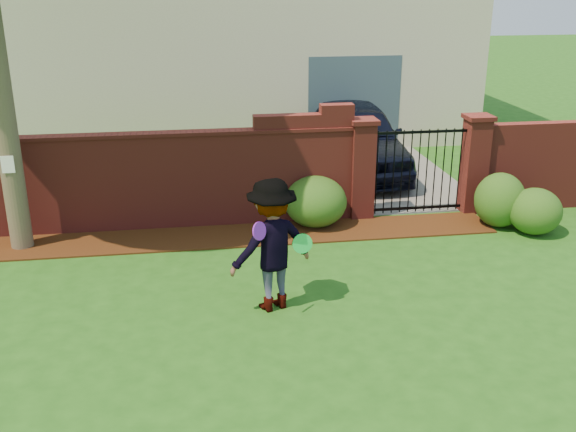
{
  "coord_description": "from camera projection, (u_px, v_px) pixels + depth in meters",
  "views": [
    {
      "loc": [
        -0.75,
        -7.58,
        4.37
      ],
      "look_at": [
        0.62,
        1.4,
        1.05
      ],
      "focal_mm": 41.76,
      "sensor_mm": 36.0,
      "label": 1
    }
  ],
  "objects": [
    {
      "name": "car",
      "position": [
        358.0,
        140.0,
        15.12
      ],
      "size": [
        2.04,
        4.75,
        1.6
      ],
      "primitive_type": "imported",
      "rotation": [
        0.0,
        0.0,
        -0.03
      ],
      "color": "black",
      "rests_on": "ground"
    },
    {
      "name": "pillar_left",
      "position": [
        362.0,
        168.0,
        12.37
      ],
      "size": [
        0.5,
        0.5,
        1.88
      ],
      "color": "maroon",
      "rests_on": "ground"
    },
    {
      "name": "shrub_middle",
      "position": [
        500.0,
        200.0,
        12.07
      ],
      "size": [
        0.91,
        0.91,
        1.0
      ],
      "primitive_type": "ellipsoid",
      "color": "#1D4A16",
      "rests_on": "ground"
    },
    {
      "name": "brick_wall_return",
      "position": [
        571.0,
        164.0,
        13.01
      ],
      "size": [
        4.0,
        0.25,
        1.7
      ],
      "primitive_type": "cube",
      "color": "maroon",
      "rests_on": "ground"
    },
    {
      "name": "brick_wall",
      "position": [
        118.0,
        180.0,
        11.75
      ],
      "size": [
        8.7,
        0.31,
        2.16
      ],
      "color": "maroon",
      "rests_on": "ground"
    },
    {
      "name": "iron_gate",
      "position": [
        418.0,
        171.0,
        12.56
      ],
      "size": [
        1.78,
        0.03,
        1.6
      ],
      "color": "black",
      "rests_on": "ground"
    },
    {
      "name": "pillar_right",
      "position": [
        474.0,
        163.0,
        12.69
      ],
      "size": [
        0.5,
        0.5,
        1.88
      ],
      "color": "maroon",
      "rests_on": "ground"
    },
    {
      "name": "shrub_right",
      "position": [
        535.0,
        211.0,
        11.76
      ],
      "size": [
        0.93,
        0.93,
        0.82
      ],
      "primitive_type": "ellipsoid",
      "color": "#1D4A16",
      "rests_on": "ground"
    },
    {
      "name": "shrub_left",
      "position": [
        316.0,
        202.0,
        12.1
      ],
      "size": [
        1.13,
        1.13,
        0.93
      ],
      "primitive_type": "ellipsoid",
      "color": "#1D4A16",
      "rests_on": "ground"
    },
    {
      "name": "house",
      "position": [
        244.0,
        18.0,
        18.84
      ],
      "size": [
        12.4,
        6.4,
        6.3
      ],
      "color": "beige",
      "rests_on": "ground"
    },
    {
      "name": "frisbee_green",
      "position": [
        302.0,
        244.0,
        8.88
      ],
      "size": [
        0.28,
        0.08,
        0.27
      ],
      "primitive_type": "cylinder",
      "rotation": [
        1.43,
        0.0,
        0.06
      ],
      "color": "#1CD348",
      "rests_on": "man"
    },
    {
      "name": "man",
      "position": [
        273.0,
        246.0,
        8.94
      ],
      "size": [
        1.36,
        1.07,
        1.85
      ],
      "primitive_type": "imported",
      "rotation": [
        0.0,
        0.0,
        3.51
      ],
      "color": "gray",
      "rests_on": "ground"
    },
    {
      "name": "driveway",
      "position": [
        362.0,
        159.0,
        16.57
      ],
      "size": [
        3.2,
        8.0,
        0.01
      ],
      "primitive_type": "cube",
      "color": "slate",
      "rests_on": "ground"
    },
    {
      "name": "ground",
      "position": [
        257.0,
        332.0,
        8.65
      ],
      "size": [
        80.0,
        80.0,
        0.01
      ],
      "primitive_type": "cube",
      "color": "#1F5014",
      "rests_on": "ground"
    },
    {
      "name": "mulch_bed",
      "position": [
        182.0,
        239.0,
        11.6
      ],
      "size": [
        11.1,
        1.08,
        0.03
      ],
      "primitive_type": "cube",
      "color": "#331809",
      "rests_on": "ground"
    },
    {
      "name": "frisbee_purple",
      "position": [
        259.0,
        231.0,
        8.37
      ],
      "size": [
        0.22,
        0.22,
        0.24
      ],
      "primitive_type": "cylinder",
      "rotation": [
        1.36,
        0.0,
        0.77
      ],
      "color": "purple",
      "rests_on": "man"
    },
    {
      "name": "paper_notice",
      "position": [
        8.0,
        164.0,
        10.6
      ],
      "size": [
        0.2,
        0.01,
        0.28
      ],
      "primitive_type": "cube",
      "color": "white",
      "rests_on": "tree"
    }
  ]
}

